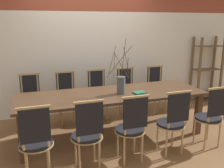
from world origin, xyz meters
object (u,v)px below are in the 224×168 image
at_px(chair_far_center, 98,93).
at_px(book_stack, 139,93).
at_px(shelving_rack, 207,70).
at_px(dining_table, 112,98).
at_px(vase_centerpiece, 121,84).
at_px(chair_near_center, 131,126).

relative_size(chair_far_center, book_stack, 4.77).
bearing_deg(shelving_rack, book_stack, -151.68).
xyz_separation_m(dining_table, chair_far_center, (0.00, 0.82, -0.15)).
distance_m(vase_centerpiece, book_stack, 0.33).
relative_size(book_stack, shelving_rack, 0.13).
bearing_deg(book_stack, shelving_rack, 28.32).
xyz_separation_m(chair_far_center, shelving_rack, (2.72, 0.29, 0.24)).
relative_size(vase_centerpiece, book_stack, 4.31).
height_order(chair_far_center, book_stack, chair_far_center).
relative_size(dining_table, book_stack, 14.89).
bearing_deg(book_stack, chair_far_center, 113.12).
xyz_separation_m(dining_table, chair_near_center, (-0.01, -0.82, -0.15)).
distance_m(chair_far_center, shelving_rack, 2.74).
height_order(chair_far_center, shelving_rack, shelving_rack).
height_order(vase_centerpiece, book_stack, vase_centerpiece).
distance_m(chair_far_center, book_stack, 1.07).
relative_size(dining_table, vase_centerpiece, 3.46).
height_order(chair_near_center, chair_far_center, same).
relative_size(dining_table, shelving_rack, 1.98).
distance_m(chair_near_center, book_stack, 0.83).
bearing_deg(dining_table, vase_centerpiece, -29.93).
bearing_deg(vase_centerpiece, chair_near_center, -100.39).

